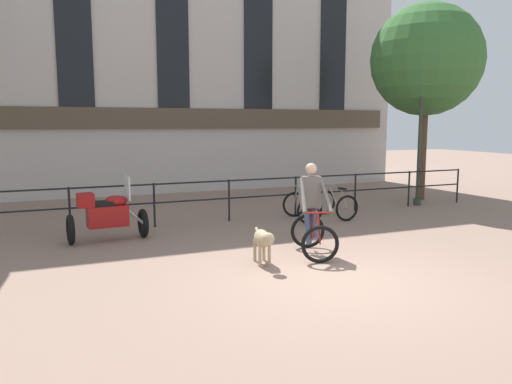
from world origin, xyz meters
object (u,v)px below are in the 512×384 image
cyclist_with_bike (312,214)px  dog (263,240)px  parked_bicycle_mid_left (336,204)px  parked_bicycle_near_lamp (302,206)px  street_lamp (420,125)px  parked_motorcycle (107,214)px

cyclist_with_bike → dog: (-1.16, -0.35, -0.32)m
cyclist_with_bike → parked_bicycle_mid_left: bearing=68.7°
parked_bicycle_near_lamp → parked_bicycle_mid_left: bearing=-173.0°
street_lamp → dog: bearing=-149.6°
cyclist_with_bike → parked_bicycle_mid_left: 3.75m
dog → parked_bicycle_mid_left: 4.77m
cyclist_with_bike → parked_bicycle_mid_left: size_ratio=1.52×
parked_bicycle_mid_left → street_lamp: (3.33, 0.76, 2.03)m
cyclist_with_bike → parked_bicycle_mid_left: (2.33, 2.90, -0.41)m
parked_bicycle_near_lamp → parked_bicycle_mid_left: (0.99, -0.00, 0.00)m
parked_motorcycle → parked_bicycle_near_lamp: (4.78, 0.36, -0.20)m
cyclist_with_bike → parked_motorcycle: cyclist_with_bike is taller
parked_motorcycle → street_lamp: bearing=-86.9°
cyclist_with_bike → parked_bicycle_mid_left: cyclist_with_bike is taller
parked_bicycle_mid_left → street_lamp: 3.97m
parked_motorcycle → parked_bicycle_near_lamp: 4.80m
dog → parked_motorcycle: size_ratio=0.62×
dog → parked_motorcycle: parked_motorcycle is taller
parked_bicycle_mid_left → street_lamp: street_lamp is taller
parked_motorcycle → parked_bicycle_mid_left: bearing=-90.3°
dog → parked_motorcycle: 3.68m
cyclist_with_bike → street_lamp: size_ratio=0.40×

